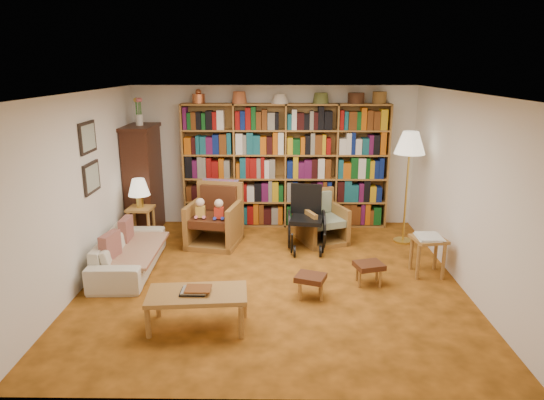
{
  "coord_description": "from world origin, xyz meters",
  "views": [
    {
      "loc": [
        0.07,
        -6.12,
        2.83
      ],
      "look_at": [
        -0.02,
        0.6,
        0.96
      ],
      "focal_mm": 32.0,
      "sensor_mm": 36.0,
      "label": 1
    }
  ],
  "objects_px": {
    "side_table_lamp": "(141,218)",
    "armchair_sage": "(322,222)",
    "sofa": "(129,253)",
    "coffee_table": "(197,297)",
    "floor_lamp": "(410,147)",
    "armchair_leather": "(215,219)",
    "footstool_a": "(311,279)",
    "wheelchair": "(306,220)",
    "footstool_b": "(369,267)",
    "side_table_papers": "(428,245)"
  },
  "relations": [
    {
      "from": "side_table_papers",
      "to": "armchair_leather",
      "type": "bearing_deg",
      "value": 158.24
    },
    {
      "from": "coffee_table",
      "to": "armchair_sage",
      "type": "bearing_deg",
      "value": 60.13
    },
    {
      "from": "footstool_b",
      "to": "coffee_table",
      "type": "relative_size",
      "value": 0.38
    },
    {
      "from": "armchair_leather",
      "to": "coffee_table",
      "type": "bearing_deg",
      "value": -86.9
    },
    {
      "from": "armchair_sage",
      "to": "footstool_b",
      "type": "bearing_deg",
      "value": -74.36
    },
    {
      "from": "footstool_b",
      "to": "footstool_a",
      "type": "bearing_deg",
      "value": -154.27
    },
    {
      "from": "coffee_table",
      "to": "side_table_papers",
      "type": "bearing_deg",
      "value": 26.26
    },
    {
      "from": "sofa",
      "to": "armchair_leather",
      "type": "relative_size",
      "value": 1.77
    },
    {
      "from": "sofa",
      "to": "side_table_papers",
      "type": "xyz_separation_m",
      "value": [
        4.2,
        -0.11,
        0.18
      ]
    },
    {
      "from": "sofa",
      "to": "coffee_table",
      "type": "bearing_deg",
      "value": -143.73
    },
    {
      "from": "armchair_leather",
      "to": "footstool_b",
      "type": "xyz_separation_m",
      "value": [
        2.25,
        -1.58,
        -0.16
      ]
    },
    {
      "from": "floor_lamp",
      "to": "coffee_table",
      "type": "height_order",
      "value": "floor_lamp"
    },
    {
      "from": "armchair_sage",
      "to": "side_table_papers",
      "type": "xyz_separation_m",
      "value": [
        1.34,
        -1.36,
        0.12
      ]
    },
    {
      "from": "sofa",
      "to": "side_table_lamp",
      "type": "height_order",
      "value": "side_table_lamp"
    },
    {
      "from": "armchair_sage",
      "to": "footstool_b",
      "type": "distance_m",
      "value": 1.77
    },
    {
      "from": "armchair_sage",
      "to": "wheelchair",
      "type": "relative_size",
      "value": 0.91
    },
    {
      "from": "armchair_leather",
      "to": "footstool_a",
      "type": "height_order",
      "value": "armchair_leather"
    },
    {
      "from": "sofa",
      "to": "footstool_a",
      "type": "relative_size",
      "value": 4.07
    },
    {
      "from": "armchair_leather",
      "to": "floor_lamp",
      "type": "bearing_deg",
      "value": 1.16
    },
    {
      "from": "side_table_papers",
      "to": "footstool_b",
      "type": "xyz_separation_m",
      "value": [
        -0.87,
        -0.33,
        -0.19
      ]
    },
    {
      "from": "wheelchair",
      "to": "floor_lamp",
      "type": "height_order",
      "value": "floor_lamp"
    },
    {
      "from": "armchair_sage",
      "to": "footstool_b",
      "type": "height_order",
      "value": "armchair_sage"
    },
    {
      "from": "sofa",
      "to": "armchair_leather",
      "type": "height_order",
      "value": "armchair_leather"
    },
    {
      "from": "floor_lamp",
      "to": "armchair_leather",
      "type": "bearing_deg",
      "value": -178.84
    },
    {
      "from": "floor_lamp",
      "to": "side_table_papers",
      "type": "distance_m",
      "value": 1.73
    },
    {
      "from": "armchair_sage",
      "to": "footstool_a",
      "type": "relative_size",
      "value": 2.13
    },
    {
      "from": "side_table_lamp",
      "to": "armchair_leather",
      "type": "distance_m",
      "value": 1.19
    },
    {
      "from": "sofa",
      "to": "coffee_table",
      "type": "relative_size",
      "value": 1.56
    },
    {
      "from": "coffee_table",
      "to": "floor_lamp",
      "type": "bearing_deg",
      "value": 43.03
    },
    {
      "from": "sofa",
      "to": "side_table_lamp",
      "type": "distance_m",
      "value": 1.07
    },
    {
      "from": "sofa",
      "to": "wheelchair",
      "type": "bearing_deg",
      "value": -72.19
    },
    {
      "from": "footstool_a",
      "to": "side_table_lamp",
      "type": "bearing_deg",
      "value": 144.57
    },
    {
      "from": "sofa",
      "to": "footstool_b",
      "type": "bearing_deg",
      "value": -99.44
    },
    {
      "from": "wheelchair",
      "to": "sofa",
      "type": "bearing_deg",
      "value": -160.34
    },
    {
      "from": "side_table_lamp",
      "to": "wheelchair",
      "type": "height_order",
      "value": "wheelchair"
    },
    {
      "from": "armchair_leather",
      "to": "side_table_papers",
      "type": "distance_m",
      "value": 3.35
    },
    {
      "from": "side_table_lamp",
      "to": "floor_lamp",
      "type": "relative_size",
      "value": 0.34
    },
    {
      "from": "armchair_sage",
      "to": "floor_lamp",
      "type": "bearing_deg",
      "value": -2.49
    },
    {
      "from": "side_table_papers",
      "to": "coffee_table",
      "type": "bearing_deg",
      "value": -153.74
    },
    {
      "from": "footstool_a",
      "to": "coffee_table",
      "type": "relative_size",
      "value": 0.38
    },
    {
      "from": "side_table_lamp",
      "to": "wheelchair",
      "type": "bearing_deg",
      "value": -2.64
    },
    {
      "from": "coffee_table",
      "to": "armchair_leather",
      "type": "bearing_deg",
      "value": 93.1
    },
    {
      "from": "side_table_lamp",
      "to": "armchair_sage",
      "type": "distance_m",
      "value": 2.97
    },
    {
      "from": "armchair_sage",
      "to": "floor_lamp",
      "type": "relative_size",
      "value": 0.51
    },
    {
      "from": "wheelchair",
      "to": "footstool_a",
      "type": "relative_size",
      "value": 2.33
    },
    {
      "from": "side_table_lamp",
      "to": "side_table_papers",
      "type": "distance_m",
      "value": 4.45
    },
    {
      "from": "footstool_a",
      "to": "coffee_table",
      "type": "bearing_deg",
      "value": -150.24
    },
    {
      "from": "armchair_leather",
      "to": "floor_lamp",
      "type": "height_order",
      "value": "floor_lamp"
    },
    {
      "from": "sofa",
      "to": "footstool_b",
      "type": "height_order",
      "value": "sofa"
    },
    {
      "from": "armchair_leather",
      "to": "wheelchair",
      "type": "distance_m",
      "value": 1.5
    }
  ]
}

